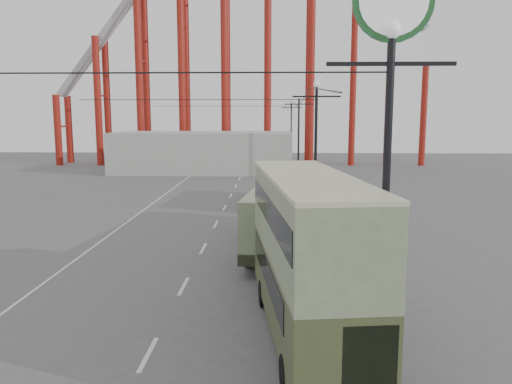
{
  "coord_description": "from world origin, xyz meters",
  "views": [
    {
      "loc": [
        2.66,
        -15.81,
        7.02
      ],
      "look_at": [
        1.81,
        10.47,
        3.0
      ],
      "focal_mm": 35.0,
      "sensor_mm": 36.0,
      "label": 1
    }
  ],
  "objects_px": {
    "lamp_post_near": "(390,82)",
    "double_decker_bus": "(307,248)",
    "single_decker_green": "(284,211)",
    "single_decker_cream": "(277,185)",
    "pedestrian": "(272,231)"
  },
  "relations": [
    {
      "from": "lamp_post_near",
      "to": "single_decker_green",
      "type": "bearing_deg",
      "value": 99.55
    },
    {
      "from": "lamp_post_near",
      "to": "double_decker_bus",
      "type": "relative_size",
      "value": 1.08
    },
    {
      "from": "lamp_post_near",
      "to": "pedestrian",
      "type": "height_order",
      "value": "lamp_post_near"
    },
    {
      "from": "single_decker_green",
      "to": "single_decker_cream",
      "type": "xyz_separation_m",
      "value": [
        -0.25,
        12.9,
        -0.33
      ]
    },
    {
      "from": "single_decker_green",
      "to": "single_decker_cream",
      "type": "distance_m",
      "value": 12.9
    },
    {
      "from": "lamp_post_near",
      "to": "pedestrian",
      "type": "bearing_deg",
      "value": 102.4
    },
    {
      "from": "lamp_post_near",
      "to": "single_decker_green",
      "type": "distance_m",
      "value": 15.08
    },
    {
      "from": "double_decker_bus",
      "to": "single_decker_green",
      "type": "relative_size",
      "value": 0.81
    },
    {
      "from": "lamp_post_near",
      "to": "single_decker_cream",
      "type": "xyz_separation_m",
      "value": [
        -2.54,
        26.56,
        -6.27
      ]
    },
    {
      "from": "single_decker_green",
      "to": "single_decker_cream",
      "type": "relative_size",
      "value": 1.34
    },
    {
      "from": "pedestrian",
      "to": "lamp_post_near",
      "type": "bearing_deg",
      "value": 93.8
    },
    {
      "from": "double_decker_bus",
      "to": "pedestrian",
      "type": "distance_m",
      "value": 11.25
    },
    {
      "from": "single_decker_cream",
      "to": "pedestrian",
      "type": "relative_size",
      "value": 5.05
    },
    {
      "from": "double_decker_bus",
      "to": "single_decker_green",
      "type": "height_order",
      "value": "double_decker_bus"
    },
    {
      "from": "lamp_post_near",
      "to": "single_decker_cream",
      "type": "distance_m",
      "value": 27.41
    }
  ]
}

